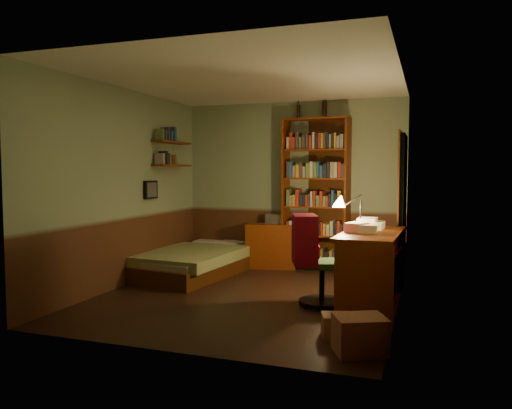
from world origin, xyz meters
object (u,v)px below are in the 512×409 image
(mini_stereo, at_px, (276,219))
(cardboard_box_b, at_px, (338,326))
(bed, at_px, (196,253))
(cardboard_box_a, at_px, (360,335))
(desk_lamp, at_px, (361,207))
(dresser, at_px, (271,246))
(desk, at_px, (372,267))
(bookshelf, at_px, (316,194))
(office_chair, at_px, (322,264))

(mini_stereo, bearing_deg, cardboard_box_b, -60.23)
(bed, distance_m, cardboard_box_b, 3.27)
(bed, distance_m, cardboard_box_a, 3.68)
(desk_lamp, relative_size, cardboard_box_b, 1.81)
(bed, height_order, mini_stereo, mini_stereo)
(dresser, bearing_deg, desk, -54.84)
(mini_stereo, relative_size, cardboard_box_a, 0.65)
(bookshelf, bearing_deg, cardboard_box_b, -68.07)
(dresser, distance_m, desk, 2.33)
(bookshelf, bearing_deg, desk_lamp, -53.40)
(dresser, distance_m, cardboard_box_b, 3.32)
(dresser, height_order, office_chair, office_chair)
(bed, bearing_deg, office_chair, -19.52)
(bed, distance_m, desk_lamp, 2.65)
(desk, xyz_separation_m, cardboard_box_b, (-0.15, -1.35, -0.31))
(bed, bearing_deg, desk_lamp, -5.06)
(mini_stereo, bearing_deg, bed, -132.79)
(dresser, height_order, desk_lamp, desk_lamp)
(dresser, relative_size, mini_stereo, 2.87)
(cardboard_box_a, relative_size, cardboard_box_b, 1.42)
(desk, relative_size, cardboard_box_a, 3.70)
(mini_stereo, xyz_separation_m, bookshelf, (0.66, -0.04, 0.40))
(dresser, bearing_deg, desk_lamp, -53.52)
(dresser, distance_m, mini_stereo, 0.44)
(desk_lamp, xyz_separation_m, cardboard_box_a, (0.25, -1.91, -0.93))
(cardboard_box_a, height_order, cardboard_box_b, cardboard_box_a)
(dresser, bearing_deg, office_chair, -69.95)
(desk, bearing_deg, bookshelf, 124.44)
(office_chair, xyz_separation_m, cardboard_box_a, (0.61, -1.38, -0.32))
(dresser, relative_size, office_chair, 0.82)
(bed, bearing_deg, cardboard_box_a, -34.46)
(dresser, bearing_deg, cardboard_box_b, -74.17)
(dresser, height_order, bookshelf, bookshelf)
(bed, relative_size, cardboard_box_a, 5.06)
(cardboard_box_a, bearing_deg, mini_stereo, 117.58)
(cardboard_box_b, bearing_deg, office_chair, 109.53)
(office_chair, height_order, cardboard_box_a, office_chair)
(desk_lamp, distance_m, office_chair, 0.88)
(mini_stereo, xyz_separation_m, cardboard_box_b, (1.53, -3.04, -0.66))
(desk, bearing_deg, desk_lamp, 129.96)
(bookshelf, xyz_separation_m, desk_lamp, (0.86, -1.44, -0.07))
(desk, xyz_separation_m, cardboard_box_a, (0.09, -1.69, -0.26))
(dresser, distance_m, desk_lamp, 2.19)
(desk_lamp, relative_size, office_chair, 0.56)
(dresser, relative_size, bookshelf, 0.33)
(mini_stereo, relative_size, desk, 0.18)
(dresser, relative_size, cardboard_box_a, 1.87)
(desk_lamp, xyz_separation_m, cardboard_box_b, (0.01, -1.56, -0.98))
(dresser, xyz_separation_m, mini_stereo, (0.03, 0.13, 0.42))
(desk_lamp, height_order, office_chair, desk_lamp)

